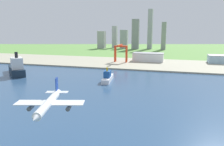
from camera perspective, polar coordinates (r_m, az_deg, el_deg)
The scene contains 10 objects.
ground_plane at distance 254.95m, azimuth -1.09°, elevation -4.17°, with size 2400.00×2400.00×0.00m, color #609345.
water_bay at distance 201.10m, azimuth -6.17°, elevation -8.57°, with size 840.00×360.00×0.15m, color #2D4C70.
industrial_pier at distance 435.98m, azimuth 6.27°, elevation 2.50°, with size 840.00×140.00×2.50m, color #A6A18A.
airplane_landing at distance 125.19m, azimuth -16.25°, elevation -7.65°, with size 38.90×44.63×14.51m.
ferry_boat at distance 291.11m, azimuth -1.15°, elevation -1.11°, with size 15.21×43.40×19.06m.
cargo_ship at distance 363.65m, azimuth -23.68°, elevation 1.20°, with size 61.59×62.15×35.60m.
port_crane_red at distance 440.70m, azimuth 2.29°, elevation 6.24°, with size 25.88×39.36×35.95m.
warehouse_main at distance 462.68m, azimuth 9.45°, elevation 4.17°, with size 63.18×30.72×17.22m.
warehouse_annex at distance 480.07m, azimuth 26.12°, elevation 3.31°, with size 39.67×30.62×15.54m.
distant_skyline at distance 774.78m, azimuth 5.54°, elevation 9.76°, with size 234.87×56.91×134.48m.
Camera 1 is at (72.36, 65.40, 68.76)m, focal length 34.96 mm.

